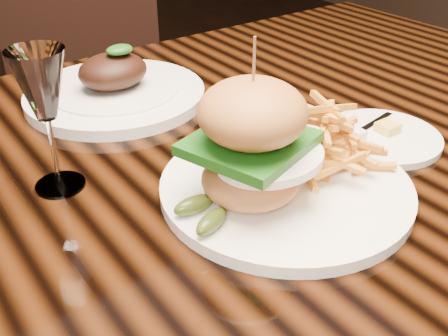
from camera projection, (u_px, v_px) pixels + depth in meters
dining_table at (184, 211)px, 0.72m from camera, size 1.60×0.90×0.75m
burger_plate at (287, 153)px, 0.60m from camera, size 0.30×0.30×0.20m
side_saucer at (381, 137)px, 0.74m from camera, size 0.17×0.17×0.02m
ramekin at (331, 139)px, 0.71m from camera, size 0.07×0.07×0.03m
wine_glass at (42, 90)px, 0.57m from camera, size 0.06×0.06×0.17m
far_dish at (115, 90)px, 0.85m from camera, size 0.29×0.29×0.09m
chair_far at (86, 75)px, 1.51m from camera, size 0.60×0.60×0.95m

